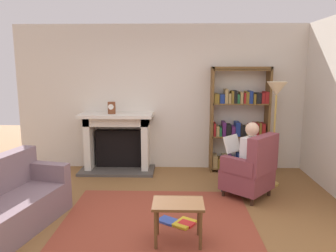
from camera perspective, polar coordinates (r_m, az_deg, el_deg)
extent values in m
plane|color=brown|center=(4.19, -1.93, -17.29)|extent=(14.00, 14.00, 0.00)
cube|color=beige|center=(6.29, -0.56, 4.89)|extent=(5.60, 0.10, 2.70)
cube|color=brown|center=(4.46, -1.68, -15.44)|extent=(2.40, 1.80, 0.01)
cube|color=#4C4742|center=(6.29, -8.72, -7.57)|extent=(1.37, 0.64, 0.05)
cube|color=black|center=(6.40, -8.46, -3.77)|extent=(0.85, 0.20, 0.70)
cube|color=silver|center=(6.37, -13.32, -2.94)|extent=(0.12, 0.44, 1.03)
cube|color=silver|center=(6.19, -3.89, -3.07)|extent=(0.12, 0.44, 1.03)
cube|color=silver|center=(6.17, -8.78, 0.92)|extent=(1.17, 0.44, 0.16)
cube|color=silver|center=(6.10, -8.91, 1.85)|extent=(1.33, 0.56, 0.06)
cylinder|color=brown|center=(6.07, -9.69, 3.10)|extent=(0.14, 0.14, 0.21)
cylinder|color=white|center=(6.01, -9.81, 3.27)|extent=(0.10, 0.01, 0.10)
cube|color=brown|center=(6.16, 7.51, 1.08)|extent=(0.04, 0.32, 1.93)
cube|color=brown|center=(6.35, 16.70, 1.00)|extent=(0.04, 0.32, 1.93)
cube|color=brown|center=(6.16, 12.51, 9.77)|extent=(1.06, 0.32, 0.04)
cube|color=brown|center=(6.44, 11.87, -6.94)|extent=(1.02, 0.32, 0.02)
cube|color=#997F4C|center=(6.33, 8.02, -5.93)|extent=(0.09, 0.26, 0.23)
cube|color=brown|center=(6.35, 8.87, -6.16)|extent=(0.09, 0.26, 0.17)
cube|color=#997F4C|center=(6.35, 9.49, -5.93)|extent=(0.04, 0.26, 0.22)
cube|color=#997F4C|center=(6.36, 9.98, -5.90)|extent=(0.06, 0.26, 0.23)
cube|color=#4C1E59|center=(6.37, 10.56, -5.90)|extent=(0.06, 0.26, 0.23)
cube|color=maroon|center=(6.39, 11.14, -6.18)|extent=(0.05, 0.26, 0.16)
cube|color=navy|center=(6.39, 11.57, -6.11)|extent=(0.04, 0.26, 0.18)
cube|color=navy|center=(6.39, 12.02, -5.79)|extent=(0.05, 0.26, 0.25)
cube|color=navy|center=(6.40, 12.52, -5.83)|extent=(0.04, 0.26, 0.24)
cube|color=#997F4C|center=(6.42, 13.11, -5.87)|extent=(0.08, 0.26, 0.23)
cube|color=maroon|center=(6.44, 13.81, -5.92)|extent=(0.06, 0.26, 0.21)
cube|color=maroon|center=(6.45, 14.46, -6.02)|extent=(0.08, 0.26, 0.19)
cube|color=maroon|center=(6.46, 15.16, -5.75)|extent=(0.07, 0.26, 0.25)
cube|color=black|center=(6.49, 15.71, -6.10)|extent=(0.05, 0.26, 0.16)
cube|color=brown|center=(6.29, 12.07, -1.67)|extent=(1.02, 0.32, 0.02)
cube|color=maroon|center=(6.18, 7.95, -0.50)|extent=(0.04, 0.26, 0.24)
cube|color=#997F4C|center=(6.20, 8.45, -0.76)|extent=(0.05, 0.26, 0.18)
cube|color=#1E592D|center=(6.20, 8.93, -0.83)|extent=(0.04, 0.26, 0.16)
cube|color=#4C1E59|center=(6.20, 9.53, -0.42)|extent=(0.06, 0.26, 0.26)
cube|color=black|center=(6.22, 10.27, -0.64)|extent=(0.09, 0.26, 0.21)
cube|color=#4C1E59|center=(6.24, 11.05, -0.77)|extent=(0.07, 0.26, 0.18)
cube|color=navy|center=(6.24, 11.79, -0.43)|extent=(0.08, 0.26, 0.26)
cube|color=black|center=(6.26, 12.46, -0.67)|extent=(0.06, 0.26, 0.20)
cube|color=black|center=(6.28, 12.99, -0.79)|extent=(0.05, 0.26, 0.18)
cube|color=brown|center=(6.29, 13.42, -0.78)|extent=(0.04, 0.26, 0.18)
cube|color=maroon|center=(6.30, 14.05, -0.63)|extent=(0.08, 0.26, 0.21)
cube|color=maroon|center=(6.31, 14.82, -0.52)|extent=(0.08, 0.26, 0.24)
cube|color=brown|center=(6.33, 15.39, -0.49)|extent=(0.04, 0.26, 0.25)
cube|color=maroon|center=(6.34, 15.91, -0.55)|extent=(0.06, 0.26, 0.23)
cube|color=brown|center=(6.19, 12.28, 3.81)|extent=(1.02, 0.32, 0.02)
cube|color=brown|center=(6.11, 8.30, 4.75)|extent=(0.09, 0.26, 0.17)
cube|color=navy|center=(6.12, 9.21, 4.70)|extent=(0.08, 0.26, 0.16)
cube|color=#997F4C|center=(6.13, 9.93, 5.13)|extent=(0.06, 0.26, 0.25)
cube|color=#997F4C|center=(6.14, 10.46, 4.77)|extent=(0.04, 0.26, 0.18)
cube|color=brown|center=(6.14, 10.93, 4.94)|extent=(0.04, 0.26, 0.22)
cube|color=black|center=(6.15, 11.43, 4.97)|extent=(0.06, 0.26, 0.23)
cube|color=#1E592D|center=(6.16, 11.89, 4.66)|extent=(0.04, 0.26, 0.16)
cube|color=#997F4C|center=(6.17, 12.40, 4.85)|extent=(0.05, 0.26, 0.20)
cube|color=maroon|center=(6.18, 12.92, 4.76)|extent=(0.04, 0.26, 0.19)
cube|color=brown|center=(6.19, 13.36, 4.85)|extent=(0.05, 0.26, 0.21)
cube|color=navy|center=(6.21, 13.93, 4.88)|extent=(0.06, 0.26, 0.22)
cube|color=brown|center=(6.22, 14.50, 4.64)|extent=(0.05, 0.26, 0.17)
cube|color=black|center=(6.24, 15.17, 4.71)|extent=(0.08, 0.26, 0.19)
cube|color=maroon|center=(6.26, 15.85, 4.68)|extent=(0.05, 0.26, 0.18)
cube|color=maroon|center=(6.27, 16.53, 4.76)|extent=(0.09, 0.26, 0.21)
cube|color=brown|center=(6.16, 12.49, 9.40)|extent=(1.02, 0.32, 0.02)
cylinder|color=#331E14|center=(5.56, 12.52, -9.74)|extent=(0.05, 0.05, 0.12)
cylinder|color=#331E14|center=(5.16, 9.52, -11.26)|extent=(0.05, 0.05, 0.12)
cylinder|color=#331E14|center=(5.35, 17.00, -10.77)|extent=(0.05, 0.05, 0.12)
cylinder|color=#331E14|center=(4.93, 14.25, -12.49)|extent=(0.05, 0.05, 0.12)
cube|color=brown|center=(5.17, 13.43, -8.86)|extent=(0.87, 0.88, 0.30)
cube|color=brown|center=(4.94, 16.04, -4.74)|extent=(0.55, 0.58, 0.55)
cube|color=brown|center=(5.32, 15.02, -5.46)|extent=(0.48, 0.45, 0.22)
cube|color=brown|center=(4.87, 11.94, -6.79)|extent=(0.48, 0.45, 0.22)
cube|color=silver|center=(5.03, 14.11, -4.66)|extent=(0.36, 0.37, 0.50)
sphere|color=#D8AD8C|center=(4.95, 14.30, -0.52)|extent=(0.20, 0.20, 0.20)
cube|color=#191E3F|center=(5.25, 12.54, -6.25)|extent=(0.38, 0.36, 0.12)
cube|color=#191E3F|center=(5.12, 11.61, -6.64)|extent=(0.38, 0.36, 0.12)
cylinder|color=#191E3F|center=(5.42, 10.70, -8.53)|extent=(0.10, 0.10, 0.42)
cylinder|color=#191E3F|center=(5.29, 9.74, -8.96)|extent=(0.10, 0.10, 0.42)
cube|color=white|center=(5.17, 10.98, -3.00)|extent=(0.32, 0.34, 0.25)
cube|color=slate|center=(4.43, -26.03, -13.97)|extent=(1.06, 1.81, 0.40)
cube|color=slate|center=(4.88, -20.46, -7.31)|extent=(0.72, 0.31, 0.24)
cube|color=brown|center=(3.71, 1.76, -13.22)|extent=(0.56, 0.39, 0.03)
cylinder|color=brown|center=(3.68, -2.14, -17.52)|extent=(0.04, 0.04, 0.45)
cylinder|color=brown|center=(3.69, 5.63, -17.55)|extent=(0.04, 0.04, 0.45)
cylinder|color=brown|center=(3.96, -1.84, -15.45)|extent=(0.04, 0.04, 0.45)
cylinder|color=brown|center=(3.96, 5.32, -15.48)|extent=(0.04, 0.04, 0.45)
cube|color=gold|center=(4.27, 2.83, -16.37)|extent=(0.32, 0.34, 0.03)
cube|color=#334CA5|center=(4.33, -0.06, -15.99)|extent=(0.29, 0.28, 0.03)
cube|color=red|center=(4.26, 3.18, -16.45)|extent=(0.23, 0.21, 0.03)
cylinder|color=#B7933F|center=(5.85, 17.35, -9.44)|extent=(0.24, 0.24, 0.03)
cylinder|color=#B7933F|center=(5.65, 17.75, -2.30)|extent=(0.03, 0.03, 1.46)
cone|color=beige|center=(5.53, 18.22, 6.12)|extent=(0.32, 0.32, 0.22)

